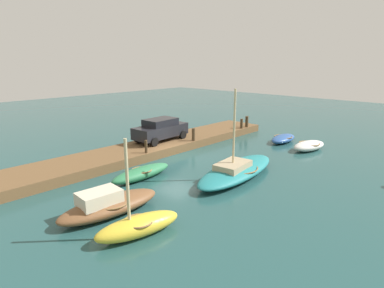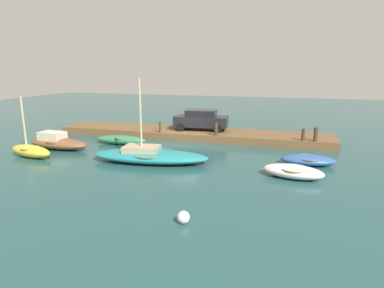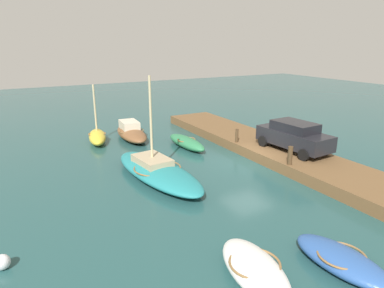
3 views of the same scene
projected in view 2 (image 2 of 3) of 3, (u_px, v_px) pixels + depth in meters
ground_plane at (183, 143)px, 24.55m from camera, size 84.00×84.00×0.00m
dock_platform at (191, 134)px, 26.56m from camera, size 22.54×3.53×0.59m
dinghy_blue at (308, 160)px, 18.93m from camera, size 3.23×1.58×0.61m
rowboat_white at (293, 171)px, 16.73m from camera, size 3.32×1.96×0.69m
motorboat_brown at (57, 142)px, 22.75m from camera, size 4.83×1.96×1.20m
sailboat_teal at (149, 155)px, 19.49m from camera, size 7.44×3.10×5.11m
rowboat_green at (121, 140)px, 24.09m from camera, size 4.08×1.27×0.68m
rowboat_yellow at (31, 151)px, 20.62m from camera, size 3.62×1.79×3.91m
mooring_post_west at (316, 134)px, 22.39m from camera, size 0.28×0.28×0.99m
mooring_post_mid_west at (303, 135)px, 22.63m from camera, size 0.24×0.24×0.86m
mooring_post_mid_east at (216, 129)px, 24.31m from camera, size 0.25×0.25×0.96m
mooring_post_east at (160, 127)px, 25.55m from camera, size 0.18×0.18×0.85m
parked_car at (201, 120)px, 26.41m from camera, size 4.49×2.22×1.69m
marker_buoy at (184, 217)px, 11.84m from camera, size 0.48×0.48×0.48m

